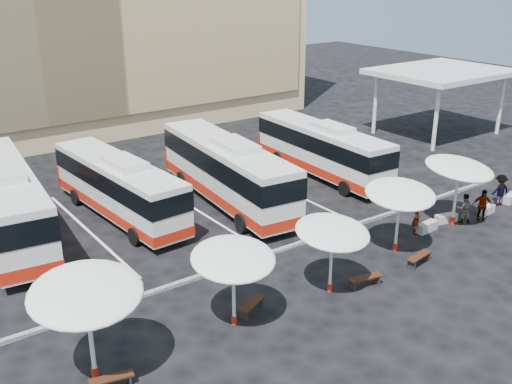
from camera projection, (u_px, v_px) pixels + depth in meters
ground at (276, 259)px, 28.08m from camera, size 120.00×120.00×0.00m
service_canopy at (441, 73)px, 47.01m from camera, size 10.00×8.00×5.20m
curb_divider at (270, 253)px, 28.43m from camera, size 34.00×0.25×0.15m
bay_lines at (191, 206)px, 34.15m from camera, size 24.15×12.00×0.01m
bus_0 at (5, 199)px, 29.62m from camera, size 3.94×12.75×3.98m
bus_1 at (119, 186)px, 32.14m from camera, size 3.12×11.20×3.51m
bus_2 at (227, 169)px, 34.04m from camera, size 3.83×12.53×3.91m
bus_3 at (322, 148)px, 38.55m from camera, size 3.02×11.37×3.58m
sunshade_0 at (86, 294)px, 18.84m from camera, size 4.49×4.52×3.81m
sunshade_1 at (233, 259)px, 21.98m from camera, size 3.76×3.79×3.31m
sunshade_2 at (332, 232)px, 24.32m from camera, size 3.11×3.15×3.22m
sunshade_3 at (400, 194)px, 27.84m from camera, size 4.35×4.38×3.44m
sunshade_4 at (459, 169)px, 30.69m from camera, size 4.50×4.53×3.67m
wood_bench_0 at (112, 380)px, 19.41m from camera, size 1.48×0.68×0.44m
wood_bench_1 at (252, 305)px, 23.62m from camera, size 1.51×0.96×0.45m
wood_bench_2 at (365, 279)px, 25.54m from camera, size 1.60×0.70×0.47m
wood_bench_3 at (419, 257)px, 27.40m from camera, size 1.63×0.67×0.49m
conc_bench_0 at (427, 227)px, 30.87m from camera, size 1.32×0.51×0.49m
conc_bench_1 at (446, 218)px, 31.95m from camera, size 1.30×0.69×0.46m
conc_bench_2 at (487, 210)px, 33.03m from camera, size 1.20×0.51×0.44m
conc_bench_3 at (511, 198)px, 34.69m from camera, size 1.34×0.66×0.48m
passenger_0 at (417, 218)px, 30.44m from camera, size 0.68×0.72×1.66m
passenger_1 at (465, 208)px, 31.77m from camera, size 1.00×0.96×1.62m
passenger_2 at (482, 205)px, 31.90m from camera, size 1.07×1.03×1.79m
passenger_3 at (500, 190)px, 33.99m from camera, size 1.32×0.96×1.83m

